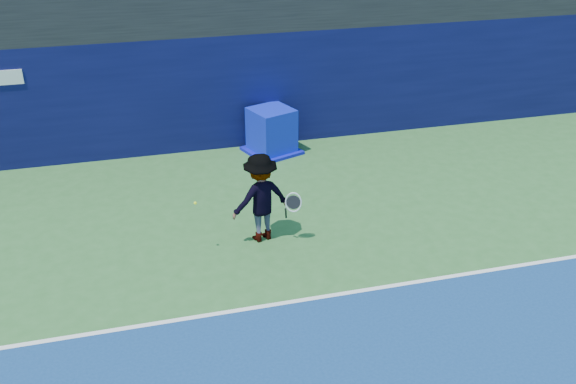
# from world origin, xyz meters

# --- Properties ---
(baseline) EXTENTS (24.00, 0.10, 0.01)m
(baseline) POSITION_xyz_m (0.00, 3.00, 0.01)
(baseline) COLOR white
(baseline) RESTS_ON ground
(stadium_band) EXTENTS (36.00, 3.00, 1.20)m
(stadium_band) POSITION_xyz_m (0.00, 11.50, 3.60)
(stadium_band) COLOR black
(stadium_band) RESTS_ON back_wall_assembly
(back_wall_assembly) EXTENTS (36.00, 1.03, 3.00)m
(back_wall_assembly) POSITION_xyz_m (-0.00, 10.50, 1.50)
(back_wall_assembly) COLOR #0B0C3C
(back_wall_assembly) RESTS_ON ground
(equipment_cart) EXTENTS (1.60, 1.60, 1.20)m
(equipment_cart) POSITION_xyz_m (1.11, 9.44, 0.55)
(equipment_cart) COLOR #0D1BBC
(equipment_cart) RESTS_ON ground
(tennis_player) EXTENTS (1.42, 0.97, 1.85)m
(tennis_player) POSITION_xyz_m (-0.11, 5.23, 0.92)
(tennis_player) COLOR white
(tennis_player) RESTS_ON ground
(tennis_ball) EXTENTS (0.06, 0.06, 0.06)m
(tennis_ball) POSITION_xyz_m (-1.42, 5.00, 1.11)
(tennis_ball) COLOR #DFF11A
(tennis_ball) RESTS_ON ground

